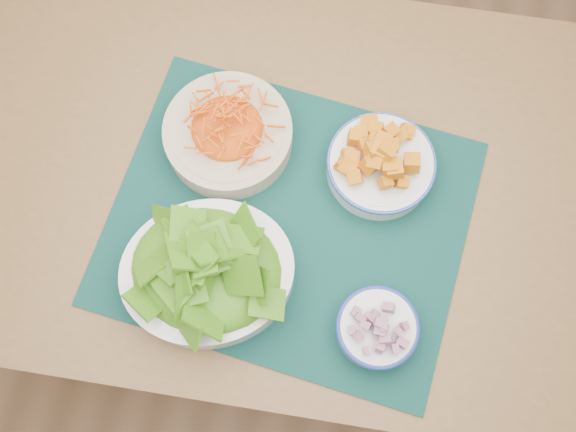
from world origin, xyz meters
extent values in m
plane|color=#9D714C|center=(0.00, 0.00, 0.00)|extent=(4.00, 4.00, 0.00)
cube|color=brown|center=(-0.34, -0.16, 0.73)|extent=(1.18, 0.83, 0.04)
cylinder|color=brown|center=(-0.83, -0.51, 0.35)|extent=(0.06, 0.06, 0.71)
cylinder|color=brown|center=(0.19, -0.44, 0.35)|extent=(0.06, 0.06, 0.71)
cylinder|color=brown|center=(-0.87, 0.13, 0.35)|extent=(0.06, 0.06, 0.71)
cylinder|color=brown|center=(0.15, 0.19, 0.35)|extent=(0.06, 0.06, 0.71)
cube|color=black|center=(-0.28, -0.23, 0.75)|extent=(0.61, 0.51, 0.00)
cylinder|color=beige|center=(-0.41, -0.11, 0.78)|extent=(0.23, 0.23, 0.05)
ellipsoid|color=orange|center=(-0.41, -0.11, 0.82)|extent=(0.19, 0.19, 0.03)
cylinder|color=silver|center=(-0.15, -0.11, 0.78)|extent=(0.19, 0.19, 0.04)
torus|color=#204595|center=(-0.15, -0.11, 0.79)|extent=(0.18, 0.18, 0.01)
ellipsoid|color=orange|center=(-0.15, -0.11, 0.82)|extent=(0.15, 0.15, 0.04)
ellipsoid|color=#29690A|center=(-0.38, -0.35, 0.85)|extent=(0.24, 0.20, 0.08)
cylinder|color=white|center=(-0.11, -0.38, 0.78)|extent=(0.16, 0.16, 0.04)
torus|color=navy|center=(-0.11, -0.38, 0.79)|extent=(0.13, 0.13, 0.01)
ellipsoid|color=maroon|center=(-0.11, -0.38, 0.81)|extent=(0.11, 0.11, 0.02)
camera|label=1|loc=(-0.21, -0.53, 1.76)|focal=40.00mm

